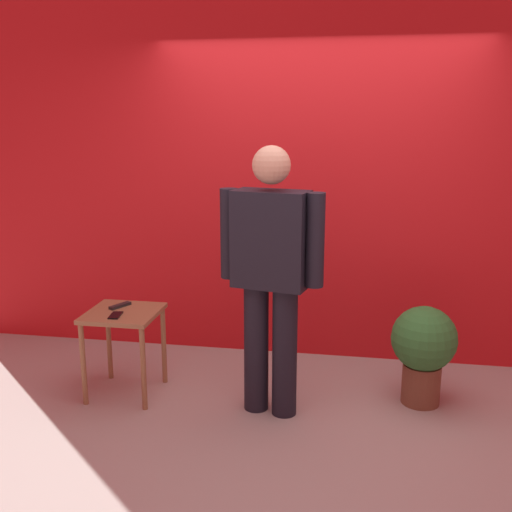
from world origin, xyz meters
TOP-DOWN VIEW (x-y plane):
  - ground_plane at (0.00, 0.00)m, footprint 12.00×12.00m
  - back_wall_red at (0.00, 1.34)m, footprint 6.22×0.12m
  - standing_person at (-0.21, 0.26)m, footprint 0.70×0.33m
  - side_table at (-1.26, 0.35)m, footprint 0.49×0.49m
  - cell_phone at (-1.27, 0.25)m, footprint 0.09×0.15m
  - tv_remote at (-1.31, 0.44)m, footprint 0.12×0.17m
  - potted_plant at (0.79, 0.55)m, footprint 0.44×0.44m

SIDE VIEW (x-z plane):
  - ground_plane at x=0.00m, z-range 0.00..0.00m
  - potted_plant at x=0.79m, z-range 0.06..0.75m
  - side_table at x=-1.26m, z-range 0.20..0.81m
  - cell_phone at x=-1.27m, z-range 0.61..0.62m
  - tv_remote at x=-1.31m, z-range 0.61..0.63m
  - standing_person at x=-0.21m, z-range 0.11..1.86m
  - back_wall_red at x=0.00m, z-range 0.00..3.34m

